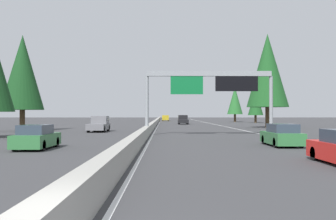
{
  "coord_description": "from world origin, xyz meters",
  "views": [
    {
      "loc": [
        -5.05,
        -1.42,
        2.13
      ],
      "look_at": [
        55.01,
        -2.0,
        2.72
      ],
      "focal_mm": 41.52,
      "sensor_mm": 36.0,
      "label": 1
    }
  ],
  "objects": [
    {
      "name": "minivan_distant_a",
      "position": [
        110.66,
        -1.78,
        0.95
      ],
      "size": [
        5.0,
        1.95,
        1.69
      ],
      "color": "#AD931E",
      "rests_on": "ground"
    },
    {
      "name": "oncoming_near",
      "position": [
        41.37,
        6.35,
        0.91
      ],
      "size": [
        5.6,
        2.0,
        1.86
      ],
      "rotation": [
        0.0,
        0.0,
        3.14
      ],
      "color": "slate",
      "rests_on": "ground"
    },
    {
      "name": "shoulder_stripe_right",
      "position": [
        70.0,
        -11.52,
        0.01
      ],
      "size": [
        160.0,
        0.16,
        0.01
      ],
      "primitive_type": "cube",
      "color": "silver",
      "rests_on": "ground"
    },
    {
      "name": "conifer_right_far",
      "position": [
        86.75,
        -23.09,
        4.99
      ],
      "size": [
        3.62,
        3.62,
        8.22
      ],
      "color": "#4C3823",
      "rests_on": "ground"
    },
    {
      "name": "conifer_left_near",
      "position": [
        43.34,
        16.24,
        7.28
      ],
      "size": [
        5.27,
        5.27,
        11.97
      ],
      "color": "#4C3823",
      "rests_on": "ground"
    },
    {
      "name": "conifer_right_distant",
      "position": [
        96.13,
        -19.91,
        5.58
      ],
      "size": [
        4.04,
        4.04,
        9.19
      ],
      "color": "#4C3823",
      "rests_on": "ground"
    },
    {
      "name": "conifer_right_mid",
      "position": [
        54.0,
        -17.21,
        8.75
      ],
      "size": [
        6.33,
        6.33,
        14.39
      ],
      "color": "#4C3823",
      "rests_on": "ground"
    },
    {
      "name": "sedan_far_left",
      "position": [
        20.54,
        -9.2,
        0.68
      ],
      "size": [
        4.4,
        1.8,
        1.47
      ],
      "color": "#2D6B38",
      "rests_on": "ground"
    },
    {
      "name": "sign_gantry_overhead",
      "position": [
        33.27,
        -6.04,
        5.06
      ],
      "size": [
        0.5,
        12.68,
        6.36
      ],
      "color": "gray",
      "rests_on": "ground"
    },
    {
      "name": "shoulder_stripe_median",
      "position": [
        70.0,
        -0.25,
        0.01
      ],
      "size": [
        160.0,
        0.16,
        0.01
      ],
      "primitive_type": "cube",
      "color": "silver",
      "rests_on": "ground"
    },
    {
      "name": "pickup_mid_center",
      "position": [
        74.81,
        -5.28,
        0.91
      ],
      "size": [
        5.6,
        2.0,
        1.86
      ],
      "color": "black",
      "rests_on": "ground"
    },
    {
      "name": "median_barrier",
      "position": [
        80.0,
        0.3,
        0.45
      ],
      "size": [
        180.0,
        0.56,
        0.9
      ],
      "primitive_type": "cube",
      "color": "#9E9B93",
      "rests_on": "ground"
    },
    {
      "name": "oncoming_far",
      "position": [
        18.51,
        6.32,
        0.68
      ],
      "size": [
        4.4,
        1.8,
        1.47
      ],
      "rotation": [
        0.0,
        0.0,
        3.14
      ],
      "color": "#2D6B38",
      "rests_on": "ground"
    },
    {
      "name": "ground_plane",
      "position": [
        60.0,
        0.0,
        0.0
      ],
      "size": [
        320.0,
        320.0,
        0.0
      ],
      "primitive_type": "plane",
      "color": "#38383A"
    }
  ]
}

